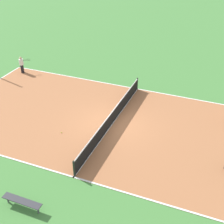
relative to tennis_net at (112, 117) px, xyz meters
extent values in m
plane|color=#47843D|center=(0.00, 0.00, -0.51)|extent=(80.00, 80.00, 0.00)
cube|color=#AD6B42|center=(0.00, 0.00, -0.50)|extent=(10.34, 21.70, 0.02)
cube|color=white|center=(-5.12, 0.00, -0.48)|extent=(0.10, 21.70, 0.00)
cube|color=white|center=(5.12, 0.00, -0.48)|extent=(0.10, 21.70, 0.00)
cube|color=white|center=(0.00, 0.00, -0.48)|extent=(10.34, 0.10, 0.00)
cylinder|color=black|center=(-5.02, 0.00, -0.01)|extent=(0.10, 0.10, 0.95)
cylinder|color=black|center=(5.02, 0.00, -0.01)|extent=(0.10, 0.10, 0.95)
cube|color=black|center=(0.00, 0.00, -0.03)|extent=(10.04, 0.03, 0.90)
cube|color=white|center=(0.00, 0.00, 0.39)|extent=(10.04, 0.04, 0.06)
cube|color=#333338|center=(-7.67, 1.18, -0.08)|extent=(0.36, 1.91, 0.04)
cylinder|color=#4C4C51|center=(-7.67, 0.38, -0.30)|extent=(0.08, 0.08, 0.41)
cylinder|color=#4C4C51|center=(-7.67, 1.99, -0.30)|extent=(0.08, 0.08, 0.41)
cube|color=black|center=(4.32, 9.82, -0.13)|extent=(0.32, 0.32, 0.70)
cylinder|color=white|center=(4.32, 9.82, 0.46)|extent=(0.51, 0.51, 0.49)
sphere|color=tan|center=(4.32, 9.82, 0.81)|extent=(0.21, 0.21, 0.21)
cylinder|color=#262626|center=(4.53, 9.58, 0.58)|extent=(0.21, 0.23, 0.03)
torus|color=black|center=(4.71, 9.37, 0.58)|extent=(0.43, 0.43, 0.02)
sphere|color=#CCE033|center=(-2.05, 2.46, -0.45)|extent=(0.07, 0.07, 0.07)
camera|label=1|loc=(-15.06, -6.10, 10.50)|focal=50.00mm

